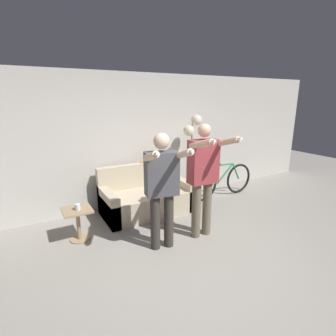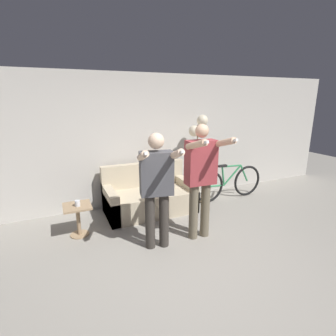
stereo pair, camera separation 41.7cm
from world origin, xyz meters
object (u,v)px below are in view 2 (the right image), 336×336
Objects in this scene: side_table at (78,214)px; bicycle at (229,183)px; floor_lamp at (198,135)px; cup at (77,203)px; cat at (157,157)px; person_right at (201,174)px; couch at (149,197)px; person_left at (157,183)px.

bicycle is at bearing 5.98° from side_table.
cup is (-2.44, -0.55, -0.85)m from floor_lamp.
cup is (-1.63, -0.77, -0.42)m from cat.
cat is (-0.09, 1.57, -0.06)m from person_right.
floor_lamp is (0.81, -0.22, 0.43)m from cat.
couch is at bearing 109.10° from person_right.
couch is 0.99× the size of person_left.
bicycle is (3.12, 0.36, -0.19)m from cup.
couch is at bearing 85.86° from person_left.
cat is at bearing 25.37° from cup.
floor_lamp reaches higher than person_right.
person_right is at bearing -140.45° from bicycle.
side_table is (-1.72, 0.83, -0.67)m from person_right.
floor_lamp reaches higher than bicycle.
cup is 0.05× the size of bicycle.
cup is at bearing -167.21° from floor_lamp.
person_right reaches higher than cup.
person_left is at bearing -104.71° from couch.
person_right is 1.95m from cup.
person_left is at bearing -39.23° from side_table.
cat is 0.82× the size of side_table.
person_left is 1.69m from cat.
person_right is 1.05× the size of bicycle.
bicycle is (1.40, 1.16, -0.67)m from person_right.
bicycle is at bearing -3.11° from couch.
cup is 3.14m from bicycle.
person_right is 1.58m from floor_lamp.
side_table is (-1.02, 0.83, -0.62)m from person_left.
side_table is 0.19m from cup.
couch is 3.28× the size of side_table.
person_right reaches higher than couch.
bicycle is (1.49, -0.42, -0.61)m from cat.
floor_lamp is at bearing 64.23° from person_right.
person_left reaches higher than bicycle.
cup is at bearing 152.11° from person_left.
person_right reaches higher than person_left.
person_right is 1.94m from bicycle.
person_right is at bearing -73.18° from couch.
cat is at bearing 164.36° from bicycle.
couch is 1.51m from person_right.
couch is 1.41m from side_table.
couch is 1.78m from bicycle.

